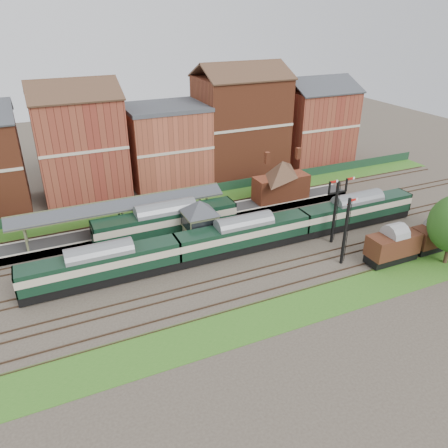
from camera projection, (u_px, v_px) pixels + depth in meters
name	position (u px, v px, depth m)	size (l,w,h in m)	color
ground	(235.00, 253.00, 51.35)	(160.00, 160.00, 0.00)	#473D33
grass_back	(188.00, 203.00, 64.38)	(90.00, 4.50, 0.06)	#2D6619
grass_front	(289.00, 311.00, 41.56)	(90.00, 5.00, 0.06)	#2D6619
fence	(183.00, 193.00, 65.68)	(90.00, 0.12, 1.50)	#193823
platform	(168.00, 223.00, 57.23)	(55.00, 3.40, 1.00)	#2D2D2D
signal_box	(200.00, 222.00, 51.47)	(5.40, 5.40, 6.00)	#617050
brick_hut	(259.00, 225.00, 55.30)	(3.20, 2.64, 2.94)	maroon
station_building	(281.00, 180.00, 61.94)	(8.10, 8.10, 5.90)	brown
canopy	(119.00, 202.00, 53.20)	(26.00, 3.89, 4.08)	#4F5736
semaphore_bracket	(336.00, 208.00, 51.67)	(3.60, 0.25, 8.18)	black
semaphore_siding	(346.00, 231.00, 47.47)	(1.23, 0.25, 8.00)	black
town_backdrop	(165.00, 141.00, 68.53)	(69.00, 10.00, 16.00)	brown
dmu_train	(244.00, 234.00, 50.79)	(49.19, 2.59, 3.78)	black
platform_railcar	(166.00, 222.00, 53.30)	(17.76, 2.80, 4.09)	black
goods_van_a	(393.00, 246.00, 48.71)	(5.98, 2.59, 3.63)	black
goods_van_b	(434.00, 236.00, 51.13)	(5.40, 2.34, 3.28)	black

